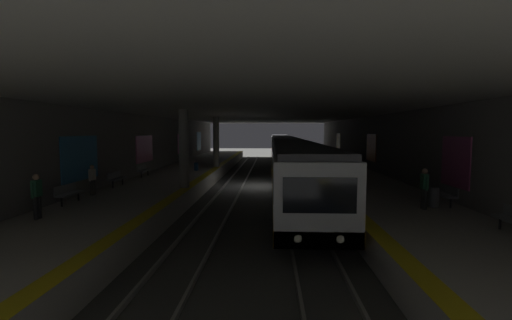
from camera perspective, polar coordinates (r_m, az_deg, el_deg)
name	(u,v)px	position (r m, az deg, el deg)	size (l,w,h in m)	color
ground_plane	(262,186)	(27.91, 0.95, -4.27)	(120.00, 120.00, 0.00)	#42423F
track_left	(290,186)	(27.93, 5.48, -4.12)	(60.00, 1.53, 0.16)	gray
track_right	(234,185)	(28.04, -3.56, -4.07)	(60.00, 1.53, 0.16)	gray
platform_left	(346,180)	(28.43, 14.28, -3.19)	(60.00, 5.30, 1.06)	#B7B2A8
platform_right	(179,179)	(28.76, -12.23, -3.06)	(60.00, 5.30, 1.06)	#B7B2A8
wall_left	(385,151)	(28.96, 19.99, 1.34)	(60.00, 0.56, 5.60)	slate
wall_right	(143,151)	(29.45, -17.75, 1.46)	(60.00, 0.56, 5.60)	slate
ceiling_slab	(262,112)	(27.60, 0.96, 7.70)	(60.00, 19.40, 0.40)	beige
pillar_near	(184,149)	(21.02, -11.51, 1.79)	(0.56, 0.56, 4.55)	gray
pillar_far	(216,142)	(32.85, -6.43, 2.88)	(0.56, 0.56, 4.55)	gray
metro_train	(285,153)	(38.01, 4.68, 1.18)	(54.43, 2.83, 3.49)	silver
bench_left_mid	(445,193)	(18.07, 28.15, -4.73)	(1.70, 0.47, 0.86)	#262628
bench_left_far	(356,161)	(33.83, 15.80, -0.18)	(1.70, 0.47, 0.86)	#262628
bench_right_near	(68,192)	(18.35, -27.97, -4.59)	(1.70, 0.47, 0.86)	#262628
bench_right_mid	(116,178)	(22.79, -21.55, -2.65)	(1.70, 0.47, 0.86)	#262628
bench_right_far	(143,169)	(26.94, -17.66, -1.45)	(1.70, 0.47, 0.86)	#262628
person_waiting_near	(424,187)	(16.61, 25.45, -3.94)	(0.60, 0.24, 1.74)	#313131
person_walking_mid	(354,172)	(21.65, 15.50, -1.83)	(0.60, 0.23, 1.68)	#3E3E3E
person_standing_far	(92,179)	(20.20, -24.83, -2.77)	(0.60, 0.22, 1.56)	#353535
person_boarding	(37,194)	(15.70, -31.80, -4.73)	(0.60, 0.23, 1.71)	#2D2D2D
suitcase_rolling	(196,167)	(30.00, -9.60, -1.04)	(0.36, 0.27, 0.97)	navy
backpack_on_floor	(349,166)	(32.80, 14.74, -0.88)	(0.30, 0.20, 0.40)	black
trash_bin	(434,197)	(17.31, 26.69, -5.41)	(0.44, 0.44, 0.85)	#595B5E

